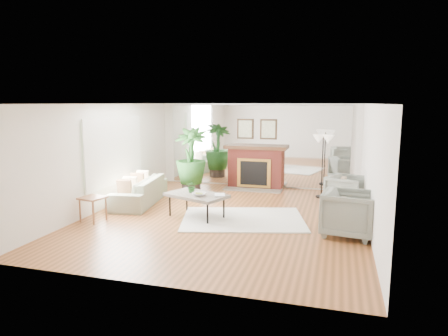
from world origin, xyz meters
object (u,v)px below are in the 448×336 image
(side_table, at_px, (93,201))
(floor_lamp, at_px, (323,144))
(armchair_back, at_px, (347,191))
(potted_ficus, at_px, (191,158))
(sofa, at_px, (139,191))
(coffee_table, at_px, (196,196))
(fireplace, at_px, (255,166))
(armchair_front, at_px, (349,213))

(side_table, xyz_separation_m, floor_lamp, (4.61, 3.60, 1.00))
(armchair_back, xyz_separation_m, side_table, (-5.25, -2.75, 0.06))
(potted_ficus, bearing_deg, sofa, -117.89)
(coffee_table, height_order, armchair_back, armchair_back)
(side_table, distance_m, floor_lamp, 5.94)
(side_table, height_order, floor_lamp, floor_lamp)
(sofa, bearing_deg, potted_ficus, 143.68)
(fireplace, height_order, potted_ficus, fireplace)
(coffee_table, xyz_separation_m, potted_ficus, (-1.01, 2.34, 0.50))
(armchair_back, distance_m, armchair_front, 2.22)
(coffee_table, distance_m, sofa, 2.00)
(coffee_table, relative_size, floor_lamp, 0.90)
(potted_ficus, height_order, floor_lamp, potted_ficus)
(armchair_back, distance_m, side_table, 5.93)
(coffee_table, distance_m, side_table, 2.22)
(potted_ficus, bearing_deg, coffee_table, -66.67)
(coffee_table, relative_size, armchair_front, 1.58)
(sofa, xyz_separation_m, side_table, (-0.20, -1.68, 0.13))
(armchair_front, bearing_deg, side_table, 103.53)
(coffee_table, height_order, armchair_front, armchair_front)
(fireplace, distance_m, coffee_table, 3.48)
(armchair_front, height_order, potted_ficus, potted_ficus)
(armchair_front, distance_m, potted_ficus, 5.05)
(armchair_front, distance_m, floor_lamp, 3.30)
(coffee_table, bearing_deg, armchair_back, 29.91)
(side_table, relative_size, floor_lamp, 0.33)
(side_table, bearing_deg, floor_lamp, 38.00)
(coffee_table, height_order, sofa, sofa)
(sofa, relative_size, side_table, 3.98)
(sofa, relative_size, floor_lamp, 1.30)
(sofa, bearing_deg, coffee_table, 58.26)
(fireplace, xyz_separation_m, sofa, (-2.45, -2.64, -0.34))
(side_table, distance_m, potted_ficus, 3.44)
(armchair_back, xyz_separation_m, armchair_front, (0.00, -2.22, 0.05))
(coffee_table, xyz_separation_m, armchair_front, (3.22, -0.37, -0.05))
(sofa, bearing_deg, armchair_back, 93.46)
(fireplace, relative_size, side_table, 3.71)
(sofa, height_order, side_table, sofa)
(coffee_table, height_order, potted_ficus, potted_ficus)
(armchair_back, relative_size, side_table, 1.56)
(potted_ficus, bearing_deg, side_table, -107.52)
(fireplace, bearing_deg, potted_ficus, -146.36)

